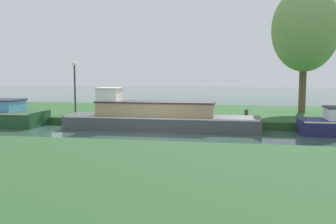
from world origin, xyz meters
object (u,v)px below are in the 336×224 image
willow_tree_left (305,29)px  mooring_post_near (246,115)px  forest_cruiser (0,115)px  lamp_post (75,81)px  slate_barge (157,117)px

willow_tree_left → mooring_post_near: size_ratio=13.66×
willow_tree_left → forest_cruiser: bearing=-160.9°
willow_tree_left → lamp_post: bearing=-168.6°
slate_barge → lamp_post: 6.60m
willow_tree_left → lamp_post: willow_tree_left is taller
forest_cruiser → lamp_post: lamp_post is taller
slate_barge → willow_tree_left: (7.78, 5.68, 4.75)m
lamp_post → forest_cruiser: bearing=-135.3°
slate_barge → forest_cruiser: slate_barge is taller
forest_cruiser → lamp_post: bearing=44.7°
lamp_post → mooring_post_near: 10.24m
forest_cruiser → willow_tree_left: (16.44, 5.68, 4.79)m
willow_tree_left → mooring_post_near: (-3.42, -4.20, -4.71)m
slate_barge → forest_cruiser: (-8.66, -0.00, -0.04)m
slate_barge → lamp_post: bearing=152.1°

